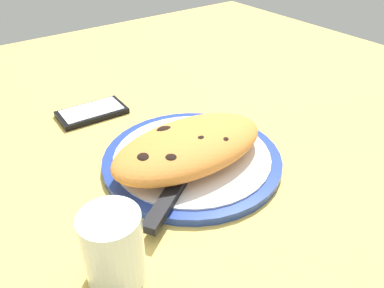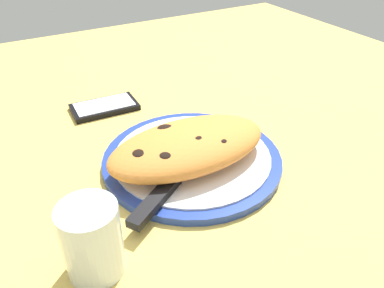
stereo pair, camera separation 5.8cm
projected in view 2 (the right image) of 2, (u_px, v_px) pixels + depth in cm
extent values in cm
cube|color=#DBB756|center=(192.00, 170.00, 61.26)|extent=(150.00, 150.00, 3.00)
cylinder|color=#233D99|center=(192.00, 159.00, 60.10)|extent=(27.79, 27.79, 1.20)
cylinder|color=white|center=(192.00, 156.00, 59.68)|extent=(24.37, 24.37, 0.30)
ellipsoid|color=orange|center=(188.00, 146.00, 57.06)|extent=(25.12, 13.68, 5.07)
ellipsoid|color=black|center=(165.00, 155.00, 52.05)|extent=(2.73, 2.69, 0.74)
ellipsoid|color=black|center=(198.00, 139.00, 54.81)|extent=(2.48, 2.07, 0.78)
ellipsoid|color=black|center=(222.00, 141.00, 55.00)|extent=(2.16, 2.07, 0.59)
ellipsoid|color=black|center=(166.00, 129.00, 57.60)|extent=(3.54, 3.39, 0.97)
ellipsoid|color=black|center=(140.00, 153.00, 52.55)|extent=(2.82, 2.81, 0.78)
cube|color=silver|center=(192.00, 130.00, 65.34)|extent=(11.74, 2.77, 0.40)
cube|color=silver|center=(148.00, 139.00, 63.04)|extent=(4.30, 2.81, 0.40)
cube|color=silver|center=(197.00, 156.00, 59.02)|extent=(11.94, 8.49, 0.40)
cube|color=black|center=(156.00, 200.00, 50.01)|extent=(9.99, 7.42, 1.20)
cube|color=black|center=(105.00, 107.00, 74.78)|extent=(12.78, 7.48, 1.00)
cube|color=white|center=(104.00, 104.00, 74.46)|extent=(11.24, 6.38, 0.16)
cylinder|color=silver|center=(92.00, 240.00, 41.17)|extent=(6.52, 6.52, 9.00)
cylinder|color=silver|center=(95.00, 254.00, 42.44)|extent=(6.00, 6.00, 4.02)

